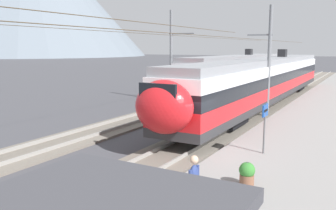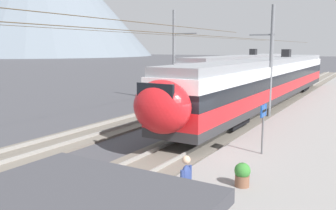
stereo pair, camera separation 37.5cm
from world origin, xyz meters
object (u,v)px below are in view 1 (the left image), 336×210
Objects in this scene: train_near_platform at (266,79)px; train_far_track at (236,70)px; catenary_mast_mid at (268,60)px; platform_sign at (265,118)px; catenary_mast_far_side at (173,55)px; potted_plant_platform_edge at (247,173)px; handbag_beside_passenger at (214,204)px; passenger_walking at (194,184)px.

train_far_track is at bearing 31.45° from train_near_platform.
platform_sign is (-9.39, -2.34, -2.03)m from catenary_mast_mid.
catenary_mast_far_side is 16.81m from platform_sign.
train_far_track is 0.65× the size of catenary_mast_far_side.
platform_sign reaches higher than potted_plant_platform_edge.
handbag_beside_passenger is at bearing 173.08° from potted_plant_platform_edge.
potted_plant_platform_edge is at bearing -172.94° from platform_sign.
catenary_mast_mid is 9.32m from catenary_mast_far_side.
handbag_beside_passenger is at bearing -20.57° from passenger_walking.
passenger_walking is at bearing -162.99° from train_far_track.
train_near_platform is 80.33× the size of handbag_beside_passenger.
catenary_mast_far_side is at bearing 30.30° from passenger_walking.
train_far_track is at bearing 19.65° from potted_plant_platform_edge.
catenary_mast_mid is at bearing 14.02° from platform_sign.
passenger_walking is at bearing 159.43° from handbag_beside_passenger.
train_far_track is 12.97× the size of platform_sign.
handbag_beside_passenger is at bearing -148.08° from catenary_mast_far_side.
potted_plant_platform_edge reaches higher than handbag_beside_passenger.
catenary_mast_far_side is at bearing 104.28° from train_near_platform.
handbag_beside_passenger is (-29.52, -9.53, -1.78)m from train_far_track.
potted_plant_platform_edge is (-13.23, -2.82, -3.14)m from catenary_mast_mid.
catenary_mast_mid is (-4.88, -1.28, 1.63)m from train_near_platform.
passenger_walking is (-19.03, -11.12, -2.84)m from catenary_mast_far_side.
handbag_beside_passenger is (0.73, -0.28, -0.79)m from passenger_walking.
train_far_track is at bearing 26.17° from catenary_mast_mid.
platform_sign reaches higher than passenger_walking.
platform_sign is (-12.35, -11.18, -2.25)m from catenary_mast_far_side.
catenary_mast_mid is at bearing 12.03° from potted_plant_platform_edge.
potted_plant_platform_edge is (-16.19, -11.65, -3.36)m from catenary_mast_far_side.
potted_plant_platform_edge is at bearing -160.35° from train_far_track.
train_far_track reaches higher than potted_plant_platform_edge.
handbag_beside_passenger is at bearing -162.10° from train_far_track.
train_near_platform is 5.30m from catenary_mast_mid.
catenary_mast_mid is 13.89m from potted_plant_platform_edge.
passenger_walking reaches higher than handbag_beside_passenger.
train_far_track is 25.35m from platform_sign.
passenger_walking is at bearing 169.40° from potted_plant_platform_edge.
train_near_platform is 0.82× the size of catenary_mast_far_side.
passenger_walking is 2.17× the size of potted_plant_platform_edge.
train_near_platform is at bearing 14.69° from catenary_mast_mid.
potted_plant_platform_edge is at bearing -167.25° from train_near_platform.
platform_sign is 6.11m from handbag_beside_passenger.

